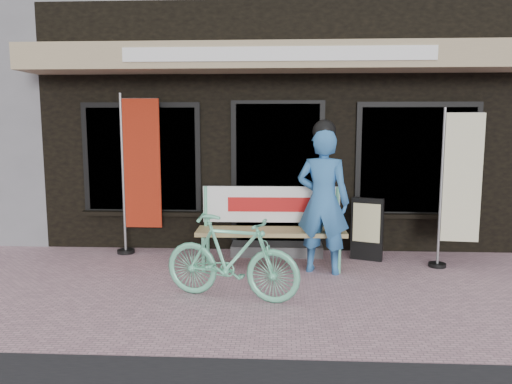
# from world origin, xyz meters

# --- Properties ---
(ground) EXTENTS (70.00, 70.00, 0.00)m
(ground) POSITION_xyz_m (0.00, 0.00, 0.00)
(ground) COLOR #BD909C
(ground) RESTS_ON ground
(storefront) EXTENTS (7.00, 6.77, 6.00)m
(storefront) POSITION_xyz_m (0.00, 4.96, 2.99)
(storefront) COLOR black
(storefront) RESTS_ON ground
(bench) EXTENTS (1.94, 0.53, 1.04)m
(bench) POSITION_xyz_m (-0.07, 1.16, 0.61)
(bench) COLOR #6AD0A2
(bench) RESTS_ON ground
(person) EXTENTS (0.75, 0.60, 1.92)m
(person) POSITION_xyz_m (0.58, 0.91, 0.94)
(person) COLOR #326EAE
(person) RESTS_ON ground
(bicycle) EXTENTS (1.57, 0.81, 0.91)m
(bicycle) POSITION_xyz_m (-0.46, -0.12, 0.46)
(bicycle) COLOR #6AD0A2
(bicycle) RESTS_ON ground
(nobori_red) EXTENTS (0.67, 0.25, 2.29)m
(nobori_red) POSITION_xyz_m (-1.96, 1.69, 1.18)
(nobori_red) COLOR gray
(nobori_red) RESTS_ON ground
(nobori_cream) EXTENTS (0.61, 0.25, 2.08)m
(nobori_cream) POSITION_xyz_m (2.33, 1.20, 1.07)
(nobori_cream) COLOR gray
(nobori_cream) RESTS_ON ground
(menu_stand) EXTENTS (0.43, 0.23, 0.87)m
(menu_stand) POSITION_xyz_m (1.24, 1.50, 0.44)
(menu_stand) COLOR black
(menu_stand) RESTS_ON ground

